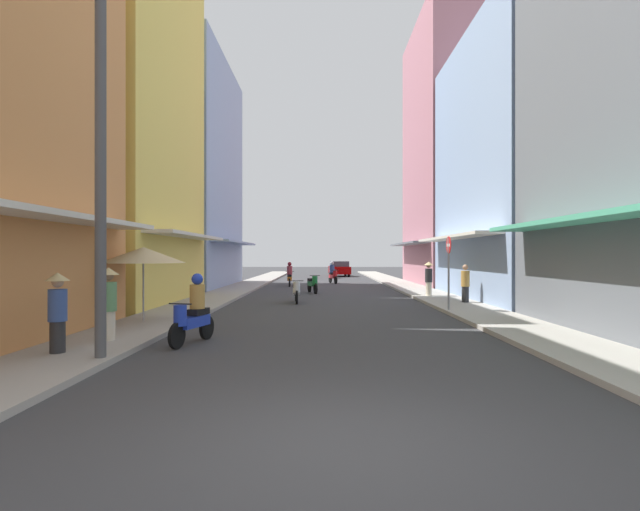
% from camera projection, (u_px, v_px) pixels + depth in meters
% --- Properties ---
extents(ground_plane, '(116.30, 116.30, 0.00)m').
position_uv_depth(ground_plane, '(326.00, 291.00, 27.47)').
color(ground_plane, '#38383A').
extents(sidewalk_left, '(2.14, 60.86, 0.12)m').
position_uv_depth(sidewalk_left, '(236.00, 290.00, 27.50)').
color(sidewalk_left, '#9E9991').
rests_on(sidewalk_left, ground).
extents(sidewalk_right, '(2.14, 60.86, 0.12)m').
position_uv_depth(sidewalk_right, '(416.00, 290.00, 27.45)').
color(sidewalk_right, '#ADA89E').
rests_on(sidewalk_right, ground).
extents(building_left_mid, '(7.05, 8.96, 15.70)m').
position_uv_depth(building_left_mid, '(105.00, 113.00, 19.96)').
color(building_left_mid, '#EFD159').
rests_on(building_left_mid, ground).
extents(building_left_far, '(7.05, 11.17, 14.17)m').
position_uv_depth(building_left_far, '(180.00, 175.00, 30.52)').
color(building_left_far, '#8CA5CC').
rests_on(building_left_far, ground).
extents(building_right_mid, '(7.05, 10.99, 11.94)m').
position_uv_depth(building_right_mid, '(531.00, 167.00, 21.73)').
color(building_right_mid, '#8CA5CC').
rests_on(building_right_mid, ground).
extents(building_right_far, '(7.05, 10.55, 17.78)m').
position_uv_depth(building_right_far, '(459.00, 154.00, 33.05)').
color(building_right_far, '#B7727F').
rests_on(building_right_far, ground).
extents(motorbike_red, '(0.71, 1.76, 1.58)m').
position_uv_depth(motorbike_red, '(333.00, 274.00, 34.72)').
color(motorbike_red, black).
rests_on(motorbike_red, ground).
extents(motorbike_blue, '(0.70, 1.76, 1.58)m').
position_uv_depth(motorbike_blue, '(193.00, 312.00, 10.92)').
color(motorbike_blue, black).
rests_on(motorbike_blue, ground).
extents(motorbike_green, '(0.70, 1.76, 0.96)m').
position_uv_depth(motorbike_green, '(313.00, 284.00, 25.67)').
color(motorbike_green, black).
rests_on(motorbike_green, ground).
extents(motorbike_orange, '(0.55, 1.81, 1.58)m').
position_uv_depth(motorbike_orange, '(290.00, 275.00, 31.43)').
color(motorbike_orange, black).
rests_on(motorbike_orange, ground).
extents(motorbike_black, '(0.75, 1.74, 0.96)m').
position_uv_depth(motorbike_black, '(333.00, 273.00, 42.59)').
color(motorbike_black, black).
rests_on(motorbike_black, ground).
extents(motorbike_white, '(0.55, 1.81, 0.96)m').
position_uv_depth(motorbike_white, '(296.00, 291.00, 20.41)').
color(motorbike_white, black).
rests_on(motorbike_white, ground).
extents(parked_car, '(2.09, 4.23, 1.45)m').
position_uv_depth(parked_car, '(339.00, 269.00, 46.68)').
color(parked_car, '#8C0000').
rests_on(parked_car, ground).
extents(pedestrian_crossing, '(0.34, 0.34, 1.63)m').
position_uv_depth(pedestrian_crossing, '(465.00, 285.00, 19.42)').
color(pedestrian_crossing, '#262628').
rests_on(pedestrian_crossing, ground).
extents(pedestrian_midway, '(0.44, 0.44, 1.70)m').
position_uv_depth(pedestrian_midway, '(429.00, 278.00, 22.60)').
color(pedestrian_midway, beige).
rests_on(pedestrian_midway, ground).
extents(pedestrian_foreground, '(0.44, 0.44, 1.66)m').
position_uv_depth(pedestrian_foreground, '(58.00, 310.00, 9.30)').
color(pedestrian_foreground, '#262628').
rests_on(pedestrian_foreground, ground).
extents(pedestrian_far, '(0.44, 0.44, 1.72)m').
position_uv_depth(pedestrian_far, '(109.00, 302.00, 10.71)').
color(pedestrian_far, beige).
rests_on(pedestrian_far, ground).
extents(vendor_umbrella, '(2.35, 2.35, 2.23)m').
position_uv_depth(vendor_umbrella, '(143.00, 255.00, 13.78)').
color(vendor_umbrella, '#99999E').
rests_on(vendor_umbrella, ground).
extents(utility_pole, '(0.20, 1.20, 7.80)m').
position_uv_depth(utility_pole, '(101.00, 147.00, 8.90)').
color(utility_pole, '#4C4C4F').
rests_on(utility_pole, ground).
extents(street_sign_no_entry, '(0.07, 0.60, 2.65)m').
position_uv_depth(street_sign_no_entry, '(449.00, 263.00, 16.71)').
color(street_sign_no_entry, gray).
rests_on(street_sign_no_entry, ground).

